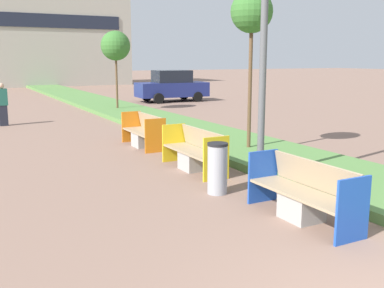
% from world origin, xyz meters
% --- Properties ---
extents(planter_grass_strip, '(2.80, 120.00, 0.18)m').
position_xyz_m(planter_grass_strip, '(3.20, 12.00, 0.09)').
color(planter_grass_strip, '#568442').
rests_on(planter_grass_strip, ground).
extents(building_backdrop, '(15.70, 6.92, 10.64)m').
position_xyz_m(building_backdrop, '(4.00, 43.73, 5.32)').
color(building_backdrop, '#B2AD9E').
rests_on(building_backdrop, ground).
extents(bench_blue_frame, '(0.65, 2.11, 0.94)m').
position_xyz_m(bench_blue_frame, '(0.94, 3.05, 0.37)').
color(bench_blue_frame, '#9E9B96').
rests_on(bench_blue_frame, ground).
extents(bench_yellow_frame, '(0.65, 2.11, 0.94)m').
position_xyz_m(bench_yellow_frame, '(0.94, 6.75, 0.37)').
color(bench_yellow_frame, '#9E9B96').
rests_on(bench_yellow_frame, ground).
extents(bench_orange_frame, '(0.65, 1.92, 0.94)m').
position_xyz_m(bench_orange_frame, '(0.94, 9.90, 0.36)').
color(bench_orange_frame, '#9E9B96').
rests_on(bench_orange_frame, ground).
extents(litter_bin, '(0.39, 0.39, 0.98)m').
position_xyz_m(litter_bin, '(0.44, 4.90, 0.49)').
color(litter_bin, '#9EA0A5').
rests_on(litter_bin, ground).
extents(sapling_tree_near, '(1.09, 1.09, 4.28)m').
position_xyz_m(sapling_tree_near, '(3.08, 7.66, 3.68)').
color(sapling_tree_near, brown).
rests_on(sapling_tree_near, ground).
extents(sapling_tree_far, '(1.40, 1.40, 3.84)m').
position_xyz_m(sapling_tree_far, '(3.08, 18.75, 3.13)').
color(sapling_tree_far, brown).
rests_on(sapling_tree_far, ground).
extents(pedestrian_walking, '(0.53, 0.24, 1.64)m').
position_xyz_m(pedestrian_walking, '(-2.29, 16.31, 0.83)').
color(pedestrian_walking, '#232633').
rests_on(pedestrian_walking, ground).
extents(parked_car_distant, '(4.30, 2.02, 1.86)m').
position_xyz_m(parked_car_distant, '(7.68, 22.28, 0.91)').
color(parked_car_distant, navy).
rests_on(parked_car_distant, ground).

